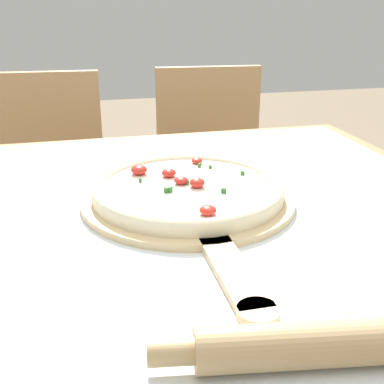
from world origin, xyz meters
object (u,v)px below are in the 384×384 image
Objects in this scene: pizza_peel at (191,203)px; rolling_pin at (362,342)px; pizza at (188,189)px; chair_right at (212,173)px; chair_left at (49,186)px.

pizza_peel is 0.42m from rolling_pin.
chair_right reaches higher than pizza.
chair_left reaches higher than pizza.
pizza_peel is 0.93m from chair_right.
chair_left is at bearing 109.18° from pizza_peel.
pizza reaches higher than rolling_pin.
chair_left is (-0.37, 1.26, -0.28)m from rolling_pin.
pizza is at bearing -104.25° from chair_right.
rolling_pin is at bearing -80.44° from pizza.
pizza_peel is at bearing 99.98° from rolling_pin.
chair_left reaches higher than rolling_pin.
pizza is 0.80× the size of rolling_pin.
pizza_peel is at bearing -103.83° from chair_right.
rolling_pin is at bearing -94.82° from chair_right.
pizza is at bearing 99.56° from rolling_pin.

